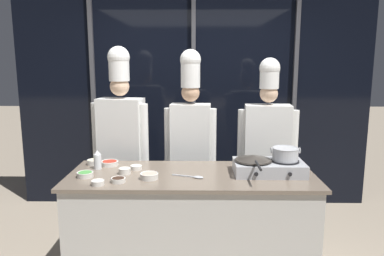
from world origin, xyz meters
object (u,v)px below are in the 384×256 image
object	(u,v)px
serving_spoon_slotted	(194,177)
chef_head	(121,130)
squeeze_bottle_clear	(98,160)
prep_bowl_rice	(98,182)
frying_pan	(253,158)
prep_bowl_soy_glaze	(118,180)
stock_pot	(285,154)
chef_sous	(190,131)
prep_bowl_shrimp	(149,176)
prep_bowl_onion	(136,167)
prep_bowl_scallions	(85,174)
prep_bowl_garlic	(125,171)
prep_bowl_chili_flakes	(110,163)
portable_stove	(269,167)
chef_line	(267,137)
prep_bowl_noodles	(93,162)

from	to	relation	value
serving_spoon_slotted	chef_head	size ratio (longest dim) A/B	0.14
squeeze_bottle_clear	prep_bowl_rice	world-z (taller)	squeeze_bottle_clear
frying_pan	prep_bowl_rice	distance (m)	1.28
prep_bowl_soy_glaze	serving_spoon_slotted	size ratio (longest dim) A/B	0.44
stock_pot	serving_spoon_slotted	size ratio (longest dim) A/B	0.91
squeeze_bottle_clear	chef_sous	size ratio (longest dim) A/B	0.09
prep_bowl_shrimp	prep_bowl_rice	bearing A→B (deg)	-157.05
chef_sous	prep_bowl_onion	bearing A→B (deg)	57.64
chef_sous	prep_bowl_scallions	bearing A→B (deg)	49.20
prep_bowl_garlic	prep_bowl_chili_flakes	distance (m)	0.31
prep_bowl_shrimp	serving_spoon_slotted	xyz separation A→B (m)	(0.37, 0.04, -0.02)
portable_stove	prep_bowl_rice	distance (m)	1.41
prep_bowl_rice	chef_line	xyz separation A→B (m)	(1.50, 1.07, 0.14)
prep_bowl_noodles	prep_bowl_onion	distance (m)	0.45
prep_bowl_onion	squeeze_bottle_clear	bearing A→B (deg)	178.07
portable_stove	prep_bowl_garlic	xyz separation A→B (m)	(-1.22, -0.02, -0.03)
stock_pot	squeeze_bottle_clear	distance (m)	1.63
chef_line	frying_pan	bearing A→B (deg)	75.52
chef_line	serving_spoon_slotted	bearing A→B (deg)	53.48
prep_bowl_onion	chef_line	xyz separation A→B (m)	(1.27, 0.65, 0.14)
frying_pan	prep_bowl_scallions	distance (m)	1.41
prep_bowl_onion	prep_bowl_scallions	xyz separation A→B (m)	(-0.39, -0.22, 0.00)
stock_pot	serving_spoon_slotted	xyz separation A→B (m)	(-0.77, -0.12, -0.17)
stock_pot	squeeze_bottle_clear	bearing A→B (deg)	175.77
portable_stove	prep_bowl_soy_glaze	xyz separation A→B (m)	(-1.23, -0.24, -0.04)
prep_bowl_garlic	prep_bowl_scallions	bearing A→B (deg)	-164.01
chef_head	prep_bowl_onion	bearing A→B (deg)	122.57
portable_stove	prep_bowl_onion	bearing A→B (deg)	174.59
squeeze_bottle_clear	prep_bowl_scallions	distance (m)	0.24
prep_bowl_scallions	serving_spoon_slotted	world-z (taller)	prep_bowl_scallions
prep_bowl_chili_flakes	prep_bowl_scallions	distance (m)	0.36
prep_bowl_garlic	prep_bowl_chili_flakes	xyz separation A→B (m)	(-0.19, 0.25, -0.00)
stock_pot	chef_line	size ratio (longest dim) A/B	0.13
stock_pot	prep_bowl_onion	size ratio (longest dim) A/B	2.35
portable_stove	squeeze_bottle_clear	world-z (taller)	squeeze_bottle_clear
prep_bowl_soy_glaze	prep_bowl_noodles	size ratio (longest dim) A/B	1.03
prep_bowl_shrimp	chef_sous	size ratio (longest dim) A/B	0.08
prep_bowl_noodles	prep_bowl_rice	size ratio (longest dim) A/B	1.13
prep_bowl_rice	prep_bowl_soy_glaze	bearing A→B (deg)	26.45
prep_bowl_scallions	prep_bowl_soy_glaze	bearing A→B (deg)	-23.20
portable_stove	prep_bowl_scallions	xyz separation A→B (m)	(-1.53, -0.11, -0.03)
frying_pan	chef_sous	world-z (taller)	chef_sous
prep_bowl_garlic	prep_bowl_scallions	xyz separation A→B (m)	(-0.31, -0.09, -0.00)
prep_bowl_chili_flakes	chef_sous	world-z (taller)	chef_sous
prep_bowl_soy_glaze	prep_bowl_garlic	xyz separation A→B (m)	(0.01, 0.22, 0.01)
portable_stove	prep_bowl_noodles	size ratio (longest dim) A/B	5.10
prep_bowl_onion	prep_bowl_scallions	size ratio (longest dim) A/B	0.76
portable_stove	frying_pan	bearing A→B (deg)	-177.97
frying_pan	stock_pot	distance (m)	0.27
prep_bowl_soy_glaze	prep_bowl_chili_flakes	xyz separation A→B (m)	(-0.18, 0.47, 0.00)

